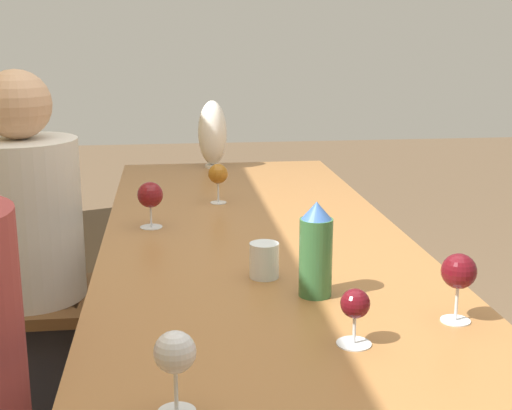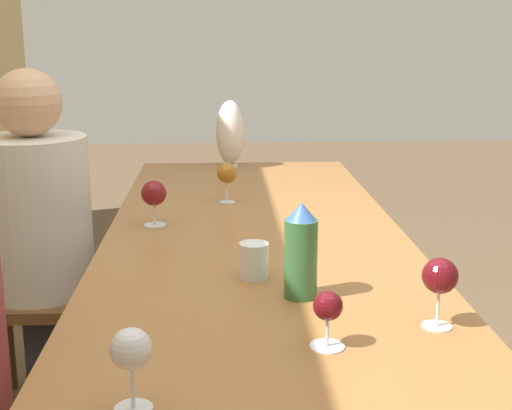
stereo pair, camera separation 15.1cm
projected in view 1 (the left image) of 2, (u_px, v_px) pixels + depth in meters
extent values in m
cube|color=#936033|center=(270.00, 276.00, 1.90)|extent=(3.11, 0.93, 0.04)
cylinder|color=#936033|center=(302.00, 247.00, 3.43)|extent=(0.07, 0.07, 0.72)
cylinder|color=#936033|center=(149.00, 252.00, 3.35)|extent=(0.07, 0.07, 0.72)
cylinder|color=#336638|center=(316.00, 258.00, 1.69)|extent=(0.08, 0.08, 0.19)
cone|color=#33599E|center=(317.00, 210.00, 1.66)|extent=(0.07, 0.07, 0.04)
cylinder|color=silver|center=(264.00, 260.00, 1.82)|extent=(0.08, 0.08, 0.09)
cylinder|color=silver|center=(213.00, 166.00, 3.27)|extent=(0.07, 0.07, 0.01)
ellipsoid|color=silver|center=(212.00, 133.00, 3.23)|extent=(0.13, 0.13, 0.29)
cylinder|color=silver|center=(455.00, 320.00, 1.56)|extent=(0.07, 0.07, 0.00)
cylinder|color=silver|center=(457.00, 303.00, 1.55)|extent=(0.01, 0.01, 0.08)
sphere|color=#510C14|center=(459.00, 271.00, 1.53)|extent=(0.08, 0.08, 0.08)
cylinder|color=silver|center=(176.00, 390.00, 1.18)|extent=(0.01, 0.01, 0.08)
sphere|color=silver|center=(175.00, 352.00, 1.16)|extent=(0.07, 0.07, 0.07)
cylinder|color=silver|center=(354.00, 344.00, 1.44)|extent=(0.07, 0.07, 0.00)
cylinder|color=silver|center=(354.00, 329.00, 1.43)|extent=(0.01, 0.01, 0.06)
sphere|color=#510C14|center=(355.00, 303.00, 1.42)|extent=(0.06, 0.06, 0.06)
cylinder|color=silver|center=(151.00, 227.00, 2.29)|extent=(0.07, 0.07, 0.00)
cylinder|color=silver|center=(151.00, 216.00, 2.28)|extent=(0.01, 0.01, 0.07)
sphere|color=maroon|center=(150.00, 195.00, 2.26)|extent=(0.08, 0.08, 0.08)
cylinder|color=silver|center=(218.00, 203.00, 2.61)|extent=(0.06, 0.06, 0.00)
cylinder|color=silver|center=(218.00, 192.00, 2.60)|extent=(0.01, 0.01, 0.08)
sphere|color=#995B19|center=(218.00, 174.00, 2.58)|extent=(0.07, 0.07, 0.07)
cube|color=brown|center=(32.00, 301.00, 2.48)|extent=(0.44, 0.44, 0.04)
cylinder|color=brown|center=(86.00, 387.00, 2.38)|extent=(0.04, 0.04, 0.44)
cylinder|color=brown|center=(97.00, 339.00, 2.75)|extent=(0.04, 0.04, 0.44)
cube|color=#2D2D38|center=(56.00, 358.00, 2.55)|extent=(0.28, 0.21, 0.48)
cylinder|color=beige|center=(26.00, 220.00, 2.41)|extent=(0.38, 0.38, 0.55)
sphere|color=tan|center=(16.00, 104.00, 2.32)|extent=(0.23, 0.23, 0.23)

